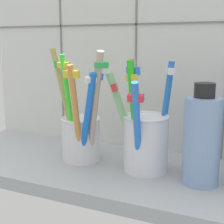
# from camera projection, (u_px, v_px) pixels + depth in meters

# --- Properties ---
(counter_slab) EXTENTS (0.64, 0.22, 0.02)m
(counter_slab) POSITION_uv_depth(u_px,v_px,m) (111.00, 171.00, 0.55)
(counter_slab) COLOR #9EA3A8
(counter_slab) RESTS_ON ground
(tile_wall_back) EXTENTS (0.64, 0.02, 0.45)m
(tile_wall_back) POSITION_uv_depth(u_px,v_px,m) (138.00, 38.00, 0.61)
(tile_wall_back) COLOR silver
(tile_wall_back) RESTS_ON ground
(toothbrush_cup_left) EXTENTS (0.11, 0.09, 0.19)m
(toothbrush_cup_left) POSITION_uv_depth(u_px,v_px,m) (81.00, 132.00, 0.56)
(toothbrush_cup_left) COLOR silver
(toothbrush_cup_left) RESTS_ON counter_slab
(toothbrush_cup_right) EXTENTS (0.10, 0.11, 0.18)m
(toothbrush_cup_right) POSITION_uv_depth(u_px,v_px,m) (145.00, 138.00, 0.52)
(toothbrush_cup_right) COLOR white
(toothbrush_cup_right) RESTS_ON counter_slab
(soap_bottle) EXTENTS (0.05, 0.05, 0.14)m
(soap_bottle) POSITION_uv_depth(u_px,v_px,m) (202.00, 139.00, 0.47)
(soap_bottle) COLOR #81A1CF
(soap_bottle) RESTS_ON counter_slab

